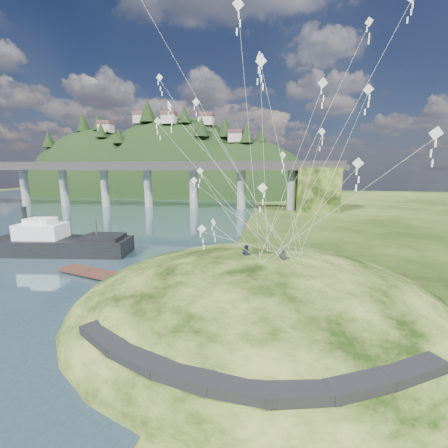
# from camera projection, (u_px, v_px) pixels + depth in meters

# --- Properties ---
(ground) EXTENTS (320.00, 320.00, 0.00)m
(ground) POSITION_uv_depth(u_px,v_px,m) (170.00, 310.00, 27.18)
(ground) COLOR black
(ground) RESTS_ON ground
(grass_hill) EXTENTS (36.00, 32.00, 13.00)m
(grass_hill) POSITION_uv_depth(u_px,v_px,m) (259.00, 322.00, 28.12)
(grass_hill) COLOR black
(grass_hill) RESTS_ON ground
(footpath) EXTENTS (22.29, 5.84, 0.83)m
(footpath) POSITION_uv_depth(u_px,v_px,m) (240.00, 368.00, 16.16)
(footpath) COLOR black
(footpath) RESTS_ON ground
(bridge) EXTENTS (160.00, 11.00, 15.00)m
(bridge) POSITION_uv_depth(u_px,v_px,m) (164.00, 178.00, 97.61)
(bridge) COLOR #2D2B2B
(bridge) RESTS_ON ground
(far_ridge) EXTENTS (153.00, 70.00, 94.50)m
(far_ridge) POSITION_uv_depth(u_px,v_px,m) (169.00, 208.00, 154.02)
(far_ridge) COLOR black
(far_ridge) RESTS_ON ground
(work_barge) EXTENTS (20.91, 7.91, 7.14)m
(work_barge) POSITION_uv_depth(u_px,v_px,m) (59.00, 242.00, 44.80)
(work_barge) COLOR black
(work_barge) RESTS_ON ground
(wooden_dock) EXTENTS (14.08, 6.04, 1.00)m
(wooden_dock) POSITION_uv_depth(u_px,v_px,m) (107.00, 276.00, 34.74)
(wooden_dock) COLOR #3A1E17
(wooden_dock) RESTS_ON ground
(kite_flyers) EXTENTS (4.18, 1.71, 1.97)m
(kite_flyers) POSITION_uv_depth(u_px,v_px,m) (257.00, 246.00, 26.54)
(kite_flyers) COLOR #242631
(kite_flyers) RESTS_ON ground
(kite_swarm) EXTENTS (21.18, 16.05, 20.17)m
(kite_swarm) POSITION_uv_depth(u_px,v_px,m) (255.00, 119.00, 24.89)
(kite_swarm) COLOR white
(kite_swarm) RESTS_ON ground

